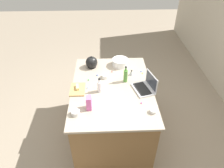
% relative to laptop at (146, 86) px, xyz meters
% --- Properties ---
extents(ground_plane, '(12.00, 12.00, 0.00)m').
position_rel_laptop_xyz_m(ground_plane, '(-0.06, -0.44, -0.95)').
color(ground_plane, gray).
extents(island_counter, '(1.51, 1.07, 0.90)m').
position_rel_laptop_xyz_m(island_counter, '(-0.06, -0.44, -0.50)').
color(island_counter, olive).
rests_on(island_counter, ground).
extents(laptop, '(0.36, 0.31, 0.22)m').
position_rel_laptop_xyz_m(laptop, '(0.00, 0.00, 0.00)').
color(laptop, '#B7B7BC').
rests_on(laptop, island_counter).
extents(mixing_bowl_large, '(0.25, 0.25, 0.11)m').
position_rel_laptop_xyz_m(mixing_bowl_large, '(-0.60, -0.29, 0.01)').
color(mixing_bowl_large, white).
rests_on(mixing_bowl_large, island_counter).
extents(bottle_vinegar, '(0.06, 0.06, 0.20)m').
position_rel_laptop_xyz_m(bottle_vinegar, '(0.02, -0.60, 0.03)').
color(bottle_vinegar, white).
rests_on(bottle_vinegar, island_counter).
extents(bottle_olive, '(0.06, 0.06, 0.24)m').
position_rel_laptop_xyz_m(bottle_olive, '(-0.18, -0.25, 0.05)').
color(bottle_olive, '#4C8C38').
rests_on(bottle_olive, island_counter).
extents(kettle, '(0.21, 0.18, 0.20)m').
position_rel_laptop_xyz_m(kettle, '(-0.57, -0.73, 0.03)').
color(kettle, black).
rests_on(kettle, island_counter).
extents(cutting_board, '(0.27, 0.19, 0.02)m').
position_rel_laptop_xyz_m(cutting_board, '(-0.02, -0.89, -0.04)').
color(cutting_board, tan).
rests_on(cutting_board, island_counter).
extents(butter_stick_left, '(0.11, 0.05, 0.04)m').
position_rel_laptop_xyz_m(butter_stick_left, '(-0.03, -0.89, -0.01)').
color(butter_stick_left, '#F4E58C').
rests_on(butter_stick_left, cutting_board).
extents(ramekin_small, '(0.10, 0.10, 0.05)m').
position_rel_laptop_xyz_m(ramekin_small, '(0.43, -0.87, -0.02)').
color(ramekin_small, white).
rests_on(ramekin_small, island_counter).
extents(ramekin_medium, '(0.08, 0.08, 0.04)m').
position_rel_laptop_xyz_m(ramekin_medium, '(0.43, 0.02, -0.03)').
color(ramekin_medium, white).
rests_on(ramekin_medium, island_counter).
extents(ramekin_wide, '(0.10, 0.10, 0.05)m').
position_rel_laptop_xyz_m(ramekin_wide, '(-0.28, -0.53, -0.02)').
color(ramekin_wide, white).
rests_on(ramekin_wide, island_counter).
extents(kitchen_timer, '(0.07, 0.07, 0.08)m').
position_rel_laptop_xyz_m(kitchen_timer, '(-0.34, -0.15, -0.01)').
color(kitchen_timer, '#B2B2B7').
rests_on(kitchen_timer, island_counter).
extents(candy_bag, '(0.09, 0.06, 0.17)m').
position_rel_laptop_xyz_m(candy_bag, '(0.33, -0.72, 0.04)').
color(candy_bag, pink).
rests_on(candy_bag, island_counter).
extents(candy_0, '(0.02, 0.02, 0.02)m').
position_rel_laptop_xyz_m(candy_0, '(-0.22, -0.76, -0.04)').
color(candy_0, green).
rests_on(candy_0, island_counter).
extents(candy_1, '(0.02, 0.02, 0.02)m').
position_rel_laptop_xyz_m(candy_1, '(-0.34, -0.64, -0.04)').
color(candy_1, blue).
rests_on(candy_1, island_counter).
extents(candy_2, '(0.02, 0.02, 0.02)m').
position_rel_laptop_xyz_m(candy_2, '(-0.42, -0.43, -0.04)').
color(candy_2, red).
rests_on(candy_2, island_counter).
extents(candy_3, '(0.02, 0.02, 0.02)m').
position_rel_laptop_xyz_m(candy_3, '(-0.36, 0.02, -0.04)').
color(candy_3, yellow).
rests_on(candy_3, island_counter).
extents(candy_4, '(0.01, 0.01, 0.01)m').
position_rel_laptop_xyz_m(candy_4, '(-0.05, -0.77, -0.04)').
color(candy_4, blue).
rests_on(candy_4, island_counter).
extents(candy_5, '(0.02, 0.02, 0.02)m').
position_rel_laptop_xyz_m(candy_5, '(0.28, -0.10, -0.04)').
color(candy_5, '#CC3399').
rests_on(candy_5, island_counter).
extents(candy_6, '(0.02, 0.02, 0.02)m').
position_rel_laptop_xyz_m(candy_6, '(-0.40, 0.00, -0.04)').
color(candy_6, blue).
rests_on(candy_6, island_counter).
extents(candy_7, '(0.02, 0.02, 0.02)m').
position_rel_laptop_xyz_m(candy_7, '(-0.53, -0.33, -0.04)').
color(candy_7, orange).
rests_on(candy_7, island_counter).
extents(candy_8, '(0.02, 0.02, 0.02)m').
position_rel_laptop_xyz_m(candy_8, '(-0.64, -0.26, -0.04)').
color(candy_8, yellow).
rests_on(candy_8, island_counter).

